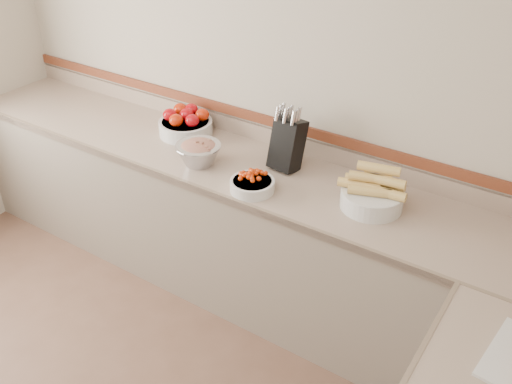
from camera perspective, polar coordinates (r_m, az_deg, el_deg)
The scene contains 7 objects.
back_wall at distance 3.33m, azimuth 1.17°, elevation 11.20°, with size 4.00×4.00×0.00m, color #B3A793.
counter_back at distance 3.49m, azimuth -1.84°, elevation -3.51°, with size 4.00×0.65×1.08m.
knife_block at distance 3.15m, azimuth 3.16°, elevation 4.94°, with size 0.17×0.20×0.38m.
tomato_bowl at distance 3.58m, azimuth -7.05°, elevation 6.81°, with size 0.33×0.33×0.16m.
cherry_tomato_bowl at distance 2.98m, azimuth -0.38°, elevation 0.89°, with size 0.24×0.24×0.13m.
corn_bowl at distance 2.89m, azimuth 11.57°, elevation -0.18°, with size 0.35×0.32×0.23m.
rhubarb_bowl at distance 3.23m, azimuth -5.76°, elevation 4.01°, with size 0.26×0.26×0.15m.
Camera 1 is at (1.66, -0.63, 2.49)m, focal length 40.00 mm.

